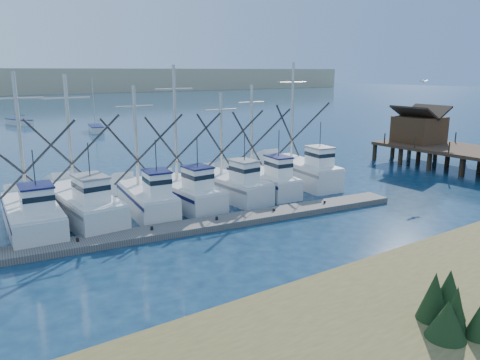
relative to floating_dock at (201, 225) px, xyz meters
name	(u,v)px	position (x,y,z in m)	size (l,w,h in m)	color
ground	(365,235)	(7.11, -6.26, -0.18)	(500.00, 500.00, 0.00)	#0D213B
shore_bank	(445,356)	(-0.89, -16.26, 0.62)	(40.00, 10.00, 1.60)	#4C422D
floating_dock	(201,225)	(0.00, 0.00, 0.00)	(27.62, 1.84, 0.37)	slate
timber_pier	(451,141)	(28.61, 2.20, 2.39)	(7.00, 20.00, 8.00)	black
trawler_fleet	(162,195)	(-0.24, 4.86, 0.82)	(28.56, 9.12, 9.77)	silver
sailboat_near	(96,129)	(8.99, 48.16, 0.32)	(2.75, 5.63, 8.10)	silver
sailboat_far	(19,122)	(0.98, 64.89, 0.31)	(3.65, 6.52, 8.10)	silver
flying_gull	(423,81)	(23.88, 2.45, 8.02)	(1.24, 0.23, 0.23)	white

